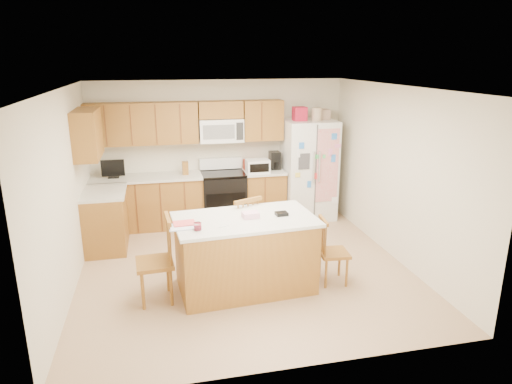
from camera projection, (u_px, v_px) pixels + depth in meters
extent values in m
plane|color=tan|center=(244.00, 267.00, 6.48)|extent=(4.50, 4.50, 0.00)
cube|color=beige|center=(220.00, 151.00, 8.23)|extent=(4.50, 0.10, 2.50)
cube|color=beige|center=(293.00, 249.00, 4.02)|extent=(4.50, 0.10, 2.50)
cube|color=beige|center=(66.00, 193.00, 5.66)|extent=(0.10, 4.50, 2.50)
cube|color=beige|center=(396.00, 174.00, 6.59)|extent=(0.10, 4.50, 2.50)
cube|color=white|center=(243.00, 88.00, 5.77)|extent=(4.50, 4.50, 0.04)
cube|color=olive|center=(148.00, 203.00, 7.91)|extent=(1.87, 0.60, 0.88)
cube|color=olive|center=(263.00, 196.00, 8.33)|extent=(0.72, 0.60, 0.88)
cube|color=olive|center=(106.00, 221.00, 7.05)|extent=(0.60, 0.95, 0.88)
cube|color=silver|center=(146.00, 178.00, 7.77)|extent=(1.87, 0.64, 0.04)
cube|color=silver|center=(264.00, 171.00, 8.19)|extent=(0.72, 0.64, 0.04)
cube|color=silver|center=(104.00, 192.00, 6.92)|extent=(0.64, 0.95, 0.04)
cube|color=olive|center=(142.00, 124.00, 7.64)|extent=(1.85, 0.33, 0.70)
cube|color=olive|center=(262.00, 120.00, 8.08)|extent=(0.70, 0.33, 0.70)
cube|color=olive|center=(220.00, 109.00, 7.86)|extent=(0.76, 0.33, 0.29)
cube|color=olive|center=(87.00, 134.00, 6.63)|extent=(0.33, 0.95, 0.70)
cube|color=brown|center=(105.00, 126.00, 7.37)|extent=(0.02, 0.01, 0.66)
cube|color=brown|center=(112.00, 211.00, 7.50)|extent=(0.02, 0.01, 0.84)
cube|color=brown|center=(131.00, 125.00, 7.45)|extent=(0.02, 0.01, 0.66)
cube|color=brown|center=(137.00, 209.00, 7.58)|extent=(0.02, 0.01, 0.84)
cube|color=brown|center=(156.00, 125.00, 7.53)|extent=(0.02, 0.01, 0.66)
cube|color=brown|center=(161.00, 208.00, 7.67)|extent=(0.02, 0.01, 0.84)
cube|color=brown|center=(180.00, 124.00, 7.61)|extent=(0.01, 0.01, 0.66)
cube|color=brown|center=(185.00, 206.00, 7.75)|extent=(0.01, 0.01, 0.84)
cube|color=brown|center=(262.00, 121.00, 7.91)|extent=(0.01, 0.01, 0.66)
cube|color=brown|center=(265.00, 201.00, 8.04)|extent=(0.01, 0.01, 0.84)
cube|color=white|center=(221.00, 130.00, 7.94)|extent=(0.76, 0.38, 0.40)
cube|color=slate|center=(219.00, 132.00, 7.74)|extent=(0.54, 0.01, 0.24)
cube|color=#262626|center=(240.00, 131.00, 7.82)|extent=(0.12, 0.01, 0.30)
cube|color=olive|center=(185.00, 168.00, 7.88)|extent=(0.10, 0.14, 0.22)
cube|color=black|center=(114.00, 177.00, 7.67)|extent=(0.18, 0.12, 0.02)
cube|color=black|center=(113.00, 168.00, 7.63)|extent=(0.38, 0.03, 0.28)
cube|color=#B01803|center=(254.00, 165.00, 8.21)|extent=(0.35, 0.22, 0.18)
cube|color=white|center=(258.00, 166.00, 8.00)|extent=(0.40, 0.28, 0.23)
cube|color=black|center=(259.00, 168.00, 7.86)|extent=(0.34, 0.01, 0.15)
cube|color=black|center=(275.00, 160.00, 8.24)|extent=(0.18, 0.22, 0.32)
cylinder|color=black|center=(276.00, 165.00, 8.20)|extent=(0.12, 0.12, 0.12)
cube|color=black|center=(223.00, 199.00, 8.16)|extent=(0.76, 0.64, 0.88)
cube|color=black|center=(226.00, 205.00, 7.86)|extent=(0.68, 0.01, 0.42)
cube|color=black|center=(223.00, 173.00, 8.03)|extent=(0.76, 0.64, 0.03)
cube|color=white|center=(221.00, 163.00, 8.24)|extent=(0.76, 0.10, 0.20)
cube|color=white|center=(309.00, 170.00, 8.31)|extent=(0.90, 0.75, 1.80)
cube|color=#4C4C4C|center=(316.00, 175.00, 7.95)|extent=(0.02, 0.01, 1.75)
cube|color=silver|center=(314.00, 167.00, 7.87)|extent=(0.02, 0.03, 0.55)
cube|color=silver|center=(319.00, 167.00, 7.89)|extent=(0.02, 0.03, 0.55)
cube|color=#3F3F44|center=(304.00, 161.00, 7.83)|extent=(0.20, 0.01, 0.28)
cube|color=#D84C59|center=(327.00, 166.00, 7.95)|extent=(0.42, 0.01, 1.30)
cube|color=#B01530|center=(300.00, 114.00, 7.97)|extent=(0.22, 0.22, 0.24)
cylinder|color=tan|center=(317.00, 114.00, 7.99)|extent=(0.18, 0.18, 0.22)
cube|color=tan|center=(324.00, 114.00, 8.16)|extent=(0.18, 0.20, 0.18)
cube|color=olive|center=(245.00, 255.00, 5.80)|extent=(1.72, 1.05, 0.91)
cube|color=silver|center=(245.00, 219.00, 5.67)|extent=(1.81, 1.14, 0.04)
cylinder|color=#B01530|center=(198.00, 228.00, 5.25)|extent=(0.08, 0.08, 0.06)
cylinder|color=white|center=(198.00, 226.00, 5.25)|extent=(0.09, 0.09, 0.09)
cube|color=#CF92AD|center=(251.00, 215.00, 5.66)|extent=(0.21, 0.16, 0.07)
cube|color=black|center=(281.00, 214.00, 5.75)|extent=(0.16, 0.13, 0.04)
cube|color=white|center=(181.00, 227.00, 5.34)|extent=(0.32, 0.26, 0.01)
cube|color=#D84C4C|center=(184.00, 223.00, 5.42)|extent=(0.27, 0.22, 0.01)
cylinder|color=white|center=(223.00, 227.00, 5.35)|extent=(0.13, 0.06, 0.01)
cube|color=olive|center=(155.00, 263.00, 5.48)|extent=(0.47, 0.49, 0.05)
cylinder|color=olive|center=(141.00, 277.00, 5.68)|extent=(0.04, 0.04, 0.47)
cylinder|color=olive|center=(143.00, 291.00, 5.34)|extent=(0.04, 0.04, 0.47)
cylinder|color=olive|center=(168.00, 274.00, 5.77)|extent=(0.04, 0.04, 0.47)
cylinder|color=olive|center=(171.00, 288.00, 5.43)|extent=(0.04, 0.04, 0.47)
cylinder|color=olive|center=(168.00, 235.00, 5.60)|extent=(0.02, 0.02, 0.52)
cylinder|color=olive|center=(168.00, 237.00, 5.53)|extent=(0.02, 0.02, 0.52)
cylinder|color=olive|center=(169.00, 240.00, 5.45)|extent=(0.02, 0.02, 0.52)
cylinder|color=olive|center=(170.00, 242.00, 5.38)|extent=(0.02, 0.02, 0.52)
cylinder|color=olive|center=(170.00, 245.00, 5.30)|extent=(0.02, 0.02, 0.52)
cube|color=olive|center=(168.00, 219.00, 5.38)|extent=(0.07, 0.44, 0.05)
cube|color=olive|center=(241.00, 234.00, 6.39)|extent=(0.59, 0.58, 0.05)
cylinder|color=olive|center=(245.00, 244.00, 6.69)|extent=(0.04, 0.04, 0.47)
cylinder|color=olive|center=(224.00, 250.00, 6.48)|extent=(0.04, 0.04, 0.47)
cylinder|color=olive|center=(258.00, 251.00, 6.44)|extent=(0.04, 0.04, 0.47)
cylinder|color=olive|center=(236.00, 258.00, 6.23)|extent=(0.04, 0.04, 0.47)
cylinder|color=olive|center=(258.00, 216.00, 6.26)|extent=(0.02, 0.02, 0.52)
cylinder|color=olive|center=(253.00, 218.00, 6.21)|extent=(0.02, 0.02, 0.52)
cylinder|color=olive|center=(248.00, 219.00, 6.17)|extent=(0.02, 0.02, 0.52)
cylinder|color=olive|center=(243.00, 220.00, 6.12)|extent=(0.02, 0.02, 0.52)
cylinder|color=olive|center=(238.00, 221.00, 6.08)|extent=(0.02, 0.02, 0.52)
cube|color=olive|center=(248.00, 201.00, 6.09)|extent=(0.41, 0.22, 0.05)
cube|color=olive|center=(334.00, 253.00, 5.96)|extent=(0.40, 0.42, 0.04)
cylinder|color=olive|center=(347.00, 273.00, 5.89)|extent=(0.03, 0.03, 0.39)
cylinder|color=olive|center=(339.00, 262.00, 6.19)|extent=(0.03, 0.03, 0.39)
cylinder|color=olive|center=(326.00, 274.00, 5.86)|extent=(0.03, 0.03, 0.39)
cylinder|color=olive|center=(320.00, 263.00, 6.15)|extent=(0.03, 0.03, 0.39)
cylinder|color=olive|center=(326.00, 241.00, 5.74)|extent=(0.02, 0.02, 0.44)
cylinder|color=olive|center=(324.00, 239.00, 5.81)|extent=(0.02, 0.02, 0.44)
cylinder|color=olive|center=(323.00, 237.00, 5.87)|extent=(0.02, 0.02, 0.44)
cylinder|color=olive|center=(321.00, 235.00, 5.94)|extent=(0.02, 0.02, 0.44)
cylinder|color=olive|center=(320.00, 233.00, 6.00)|extent=(0.02, 0.02, 0.44)
cube|color=olive|center=(324.00, 220.00, 5.81)|extent=(0.07, 0.37, 0.05)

